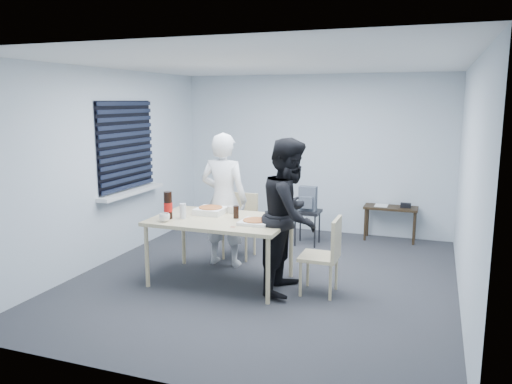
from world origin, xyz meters
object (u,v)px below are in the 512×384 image
at_px(person_black, 290,216).
at_px(person_white, 224,200).
at_px(chair_right, 327,251).
at_px(soda_bottle, 168,206).
at_px(side_table, 391,212).
at_px(chair_far, 241,220).
at_px(mug_a, 165,218).
at_px(stool, 308,217).
at_px(dining_table, 221,223).
at_px(backpack, 308,199).
at_px(mug_b, 231,210).

bearing_deg(person_black, person_white, 61.08).
xyz_separation_m(chair_right, soda_bottle, (-1.86, -0.26, 0.43)).
bearing_deg(side_table, chair_far, -141.43).
bearing_deg(mug_a, soda_bottle, 101.88).
bearing_deg(chair_far, side_table, 38.57).
distance_m(stool, mug_a, 2.58).
height_order(chair_right, stool, chair_right).
distance_m(dining_table, stool, 2.03).
relative_size(stool, mug_a, 4.32).
distance_m(dining_table, backpack, 2.00).
bearing_deg(dining_table, chair_far, 98.30).
bearing_deg(mug_b, person_white, 126.60).
height_order(side_table, backpack, backpack).
bearing_deg(side_table, mug_b, -127.50).
bearing_deg(dining_table, mug_b, 88.19).
distance_m(side_table, stool, 1.35).
xyz_separation_m(stool, backpack, (0.00, -0.01, 0.29)).
bearing_deg(mug_b, soda_bottle, -138.52).
bearing_deg(dining_table, backpack, 72.81).
height_order(dining_table, mug_a, mug_a).
xyz_separation_m(person_white, stool, (0.82, 1.30, -0.46)).
bearing_deg(stool, mug_a, -116.60).
height_order(chair_far, soda_bottle, soda_bottle).
xyz_separation_m(person_white, backpack, (0.82, 1.28, -0.17)).
height_order(person_white, mug_a, person_white).
relative_size(dining_table, mug_b, 16.21).
bearing_deg(side_table, stool, -150.39).
bearing_deg(side_table, backpack, -149.98).
bearing_deg(mug_a, mug_b, 49.79).
bearing_deg(chair_far, mug_a, -105.64).
bearing_deg(mug_b, chair_right, -11.65).
distance_m(chair_right, person_black, 0.57).
xyz_separation_m(person_white, side_table, (1.99, 1.96, -0.42)).
distance_m(chair_right, mug_a, 1.91).
relative_size(side_table, soda_bottle, 2.48).
bearing_deg(soda_bottle, chair_right, 7.93).
bearing_deg(soda_bottle, dining_table, 20.61).
distance_m(person_black, stool, 1.97).
bearing_deg(mug_a, dining_table, 33.13).
height_order(dining_table, backpack, backpack).
xyz_separation_m(dining_table, person_white, (-0.23, 0.62, 0.16)).
xyz_separation_m(stool, mug_b, (-0.58, -1.62, 0.41)).
bearing_deg(mug_b, mug_a, -130.21).
bearing_deg(soda_bottle, chair_far, 71.52).
distance_m(chair_right, side_table, 2.59).
distance_m(chair_far, mug_a, 1.51).
distance_m(mug_a, mug_b, 0.87).
bearing_deg(backpack, chair_far, -138.04).
height_order(side_table, mug_a, mug_a).
bearing_deg(side_table, chair_right, -100.63).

